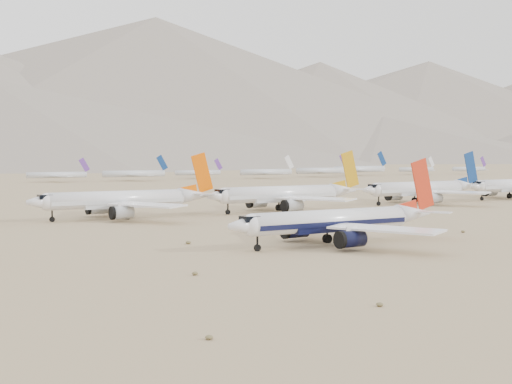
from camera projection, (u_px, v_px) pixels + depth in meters
ground at (376, 241)px, 128.03m from camera, size 7000.00×7000.00×0.00m
main_airliner at (339, 221)px, 123.59m from camera, size 42.52×41.53×15.00m
row2_navy_widebody at (423, 189)px, 227.56m from camera, size 47.41×46.36×16.87m
row2_gold_tail at (287, 194)px, 195.33m from camera, size 47.47×46.42×16.90m
row2_orange_tail at (125, 200)px, 174.10m from camera, size 45.50×44.51×16.23m
distant_storage_row at (112, 174)px, 420.76m from camera, size 652.30×65.20×16.10m
foothills at (194, 127)px, 1334.70m from camera, size 4637.50×1395.00×155.00m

